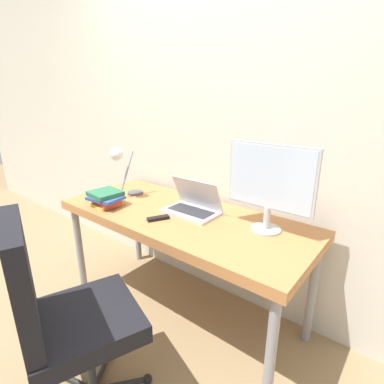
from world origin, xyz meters
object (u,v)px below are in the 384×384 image
monitor (270,182)px  desk_lamp (121,164)px  laptop (193,206)px  book_stack (106,198)px  office_chair (62,311)px

monitor → desk_lamp: 1.06m
laptop → desk_lamp: (-0.57, -0.09, 0.21)m
monitor → book_stack: monitor is taller
laptop → monitor: size_ratio=0.71×
office_chair → book_stack: bearing=128.8°
laptop → office_chair: size_ratio=0.34×
monitor → office_chair: monitor is taller
office_chair → monitor: bearing=62.1°
laptop → monitor: (0.48, 0.05, 0.23)m
monitor → desk_lamp: monitor is taller
laptop → book_stack: 0.60m
office_chair → book_stack: (-0.51, 0.63, 0.24)m
book_stack → monitor: bearing=17.8°
office_chair → desk_lamp: bearing=124.1°
book_stack → desk_lamp: bearing=102.5°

